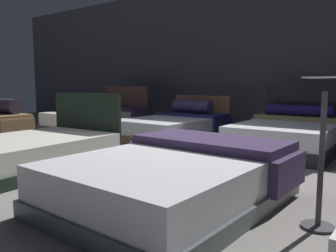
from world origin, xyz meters
The scene contains 8 objects.
ground_plane centered at (0.00, 0.00, -0.01)m, with size 18.00×18.00×0.02m, color gray.
showroom_back_wall centered at (0.00, 3.98, 1.75)m, with size 18.00×0.06×3.50m, color #47474C.
bed_1 centered at (-1.17, -1.15, 0.20)m, with size 1.52×2.16×0.93m.
bed_2 centered at (1.08, -1.09, 0.23)m, with size 1.70×2.12×0.52m.
bed_4 centered at (-3.35, 1.97, 0.23)m, with size 1.71×2.09×1.00m.
bed_5 centered at (-1.07, 1.91, 0.23)m, with size 1.54×2.16×0.82m.
bed_6 centered at (1.12, 1.92, 0.25)m, with size 1.56×1.97×1.01m.
price_sign centered at (2.24, -0.92, 0.43)m, with size 0.28×0.24×1.11m.
Camera 1 is at (2.79, -3.52, 1.05)m, focal length 36.69 mm.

